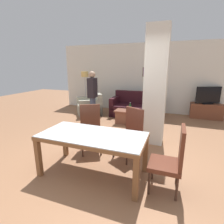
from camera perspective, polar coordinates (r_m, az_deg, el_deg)
The scene contains 15 objects.
ground_plane at distance 3.28m, azimuth -6.01°, elevation -19.15°, with size 18.00×18.00×0.00m, color #926343.
back_wall at distance 7.23m, azimuth 10.57°, elevation 10.77°, with size 7.20×0.09×2.70m.
divider_pillar at distance 4.18m, azimuth 13.95°, elevation 7.80°, with size 0.50×0.37×2.70m.
dining_table at distance 2.99m, azimuth -6.31°, elevation -9.80°, with size 1.77×0.86×0.73m.
dining_chair_far_right at distance 3.56m, azimuth 5.92°, elevation -6.59°, with size 0.63×0.63×1.02m.
dining_chair_head_right at distance 2.75m, azimuth 18.90°, elevation -14.17°, with size 0.46×0.46×1.02m.
dining_chair_far_left at distance 3.85m, azimuth -6.98°, elevation -4.98°, with size 0.63×0.63×1.02m.
sofa at distance 6.60m, azimuth 7.70°, elevation 1.29°, with size 1.76×0.91×0.90m.
armchair at distance 6.84m, azimuth -7.11°, elevation 1.66°, with size 1.24×1.26×0.82m.
coffee_table at distance 5.72m, azimuth 4.55°, elevation -1.53°, with size 0.70×0.46×0.44m.
bottle at distance 5.70m, azimuth 5.93°, elevation 1.59°, with size 0.07×0.07×0.25m.
tv_stand at distance 7.09m, azimuth 28.35°, elevation 0.26°, with size 1.06×0.40×0.53m.
tv_screen at distance 6.98m, azimuth 28.92°, elevation 4.73°, with size 0.83×0.41×0.61m.
floor_lamp at distance 7.49m, azimuth -8.83°, elevation 10.93°, with size 0.30×0.30×1.61m.
standing_person at distance 5.90m, azimuth -6.37°, elevation 6.24°, with size 0.25×0.39×1.67m.
Camera 1 is at (1.24, -2.42, 1.83)m, focal length 28.00 mm.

